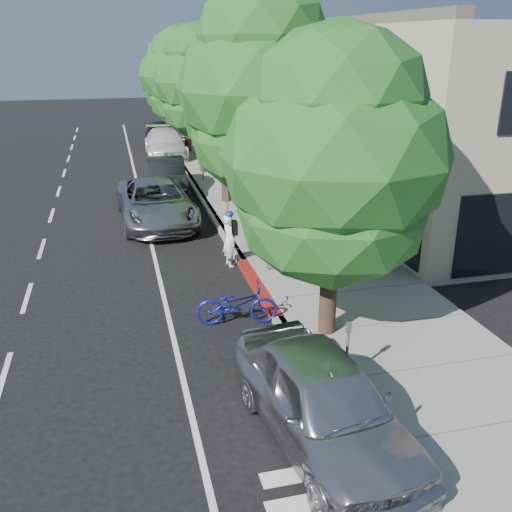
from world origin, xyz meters
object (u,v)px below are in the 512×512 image
object	(u,v)px
street_tree_4	(185,77)
street_tree_3	(201,83)
near_car_a	(324,401)
street_tree_1	(263,93)
silver_suv	(156,202)
dark_suv_far	(161,134)
street_tree_0	(335,161)
dark_sedan	(166,176)
pedestrian	(258,205)
street_tree_2	(224,91)
cyclist	(229,240)
white_pickup	(165,144)
bicycle	(237,304)
street_tree_5	(174,77)

from	to	relation	value
street_tree_4	street_tree_3	bearing A→B (deg)	-90.00
near_car_a	street_tree_1	bearing A→B (deg)	74.04
silver_suv	dark_suv_far	size ratio (longest dim) A/B	1.16
street_tree_0	dark_sedan	bearing A→B (deg)	98.97
silver_suv	pedestrian	xyz separation A→B (m)	(3.50, -1.95, 0.19)
street_tree_3	street_tree_2	bearing A→B (deg)	-90.00
street_tree_3	cyclist	distance (m)	13.59
cyclist	near_car_a	bearing A→B (deg)	169.96
dark_suv_far	near_car_a	size ratio (longest dim) A/B	1.05
street_tree_3	white_pickup	distance (m)	6.42
cyclist	dark_sedan	distance (m)	9.45
street_tree_1	silver_suv	world-z (taller)	street_tree_1
street_tree_1	street_tree_2	xyz separation A→B (m)	(0.00, 6.00, -0.42)
bicycle	white_pickup	xyz separation A→B (m)	(0.44, 21.86, 0.30)
cyclist	silver_suv	distance (m)	5.32
pedestrian	street_tree_5	bearing A→B (deg)	-100.87
street_tree_0	pedestrian	size ratio (longest dim) A/B	4.14
dark_sedan	dark_suv_far	bearing A→B (deg)	88.46
street_tree_0	street_tree_2	size ratio (longest dim) A/B	0.95
street_tree_3	silver_suv	xyz separation A→B (m)	(-3.10, -8.00, -3.76)
silver_suv	street_tree_0	bearing A→B (deg)	-75.24
street_tree_0	silver_suv	size ratio (longest dim) A/B	1.21
street_tree_2	cyclist	world-z (taller)	street_tree_2
silver_suv	dark_sedan	size ratio (longest dim) A/B	1.21
bicycle	near_car_a	xyz separation A→B (m)	(0.50, -4.64, 0.28)
street_tree_3	street_tree_5	distance (m)	12.01
street_tree_1	white_pickup	world-z (taller)	street_tree_1
street_tree_2	cyclist	bearing A→B (deg)	-100.45
street_tree_4	near_car_a	distance (m)	27.78
pedestrian	near_car_a	bearing A→B (deg)	69.20
street_tree_4	street_tree_2	bearing A→B (deg)	-90.00
street_tree_3	near_car_a	world-z (taller)	street_tree_3
street_tree_2	street_tree_4	size ratio (longest dim) A/B	0.97
street_tree_2	cyclist	distance (m)	8.07
street_tree_0	street_tree_5	bearing A→B (deg)	90.00
street_tree_1	dark_sedan	world-z (taller)	street_tree_1
dark_suv_far	silver_suv	bearing A→B (deg)	-93.55
street_tree_1	street_tree_4	distance (m)	18.01
street_tree_3	near_car_a	size ratio (longest dim) A/B	1.58
street_tree_2	street_tree_5	bearing A→B (deg)	90.00
street_tree_1	street_tree_0	bearing A→B (deg)	-90.00
street_tree_1	bicycle	size ratio (longest dim) A/B	4.16
silver_suv	near_car_a	distance (m)	13.61
street_tree_4	dark_suv_far	xyz separation A→B (m)	(-1.40, 2.43, -3.64)
street_tree_0	bicycle	world-z (taller)	street_tree_0
cyclist	near_car_a	xyz separation A→B (m)	(-0.11, -8.50, -0.01)
street_tree_4	dark_suv_far	size ratio (longest dim) A/B	1.52
street_tree_0	near_car_a	world-z (taller)	street_tree_0
dark_sedan	near_car_a	world-z (taller)	near_car_a
street_tree_2	near_car_a	bearing A→B (deg)	-95.16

